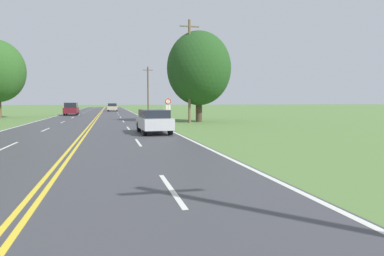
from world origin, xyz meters
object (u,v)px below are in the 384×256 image
at_px(car_silver_hatchback_approaching, 154,120).
at_px(car_maroon_van_mid_near, 71,109).
at_px(traffic_sign, 168,104).
at_px(tree_mid_treeline, 199,68).
at_px(car_champagne_suv_mid_far, 113,107).

xyz_separation_m(car_silver_hatchback_approaching, car_maroon_van_mid_near, (-7.99, 30.93, 0.13)).
xyz_separation_m(traffic_sign, tree_mid_treeline, (3.24, 1.43, 3.40)).
relative_size(car_maroon_van_mid_near, car_champagne_suv_mid_far, 1.04).
relative_size(traffic_sign, car_champagne_suv_mid_far, 0.50).
bearing_deg(traffic_sign, car_maroon_van_mid_near, 115.98).
xyz_separation_m(car_silver_hatchback_approaching, car_champagne_suv_mid_far, (-2.04, 50.17, 0.05)).
height_order(traffic_sign, tree_mid_treeline, tree_mid_treeline).
relative_size(tree_mid_treeline, car_silver_hatchback_approaching, 2.04).
xyz_separation_m(traffic_sign, car_silver_hatchback_approaching, (-2.50, -9.41, -0.91)).
bearing_deg(car_champagne_suv_mid_far, tree_mid_treeline, 13.82).
xyz_separation_m(tree_mid_treeline, car_champagne_suv_mid_far, (-7.77, 39.33, -4.26)).
bearing_deg(car_champagne_suv_mid_far, car_maroon_van_mid_near, -14.55).
height_order(traffic_sign, car_maroon_van_mid_near, traffic_sign).
height_order(traffic_sign, car_silver_hatchback_approaching, traffic_sign).
distance_m(traffic_sign, car_maroon_van_mid_near, 23.95).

